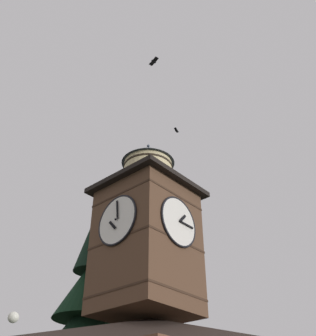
{
  "coord_description": "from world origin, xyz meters",
  "views": [
    {
      "loc": [
        13.84,
        10.57,
        1.48
      ],
      "look_at": [
        0.5,
        -1.25,
        13.46
      ],
      "focal_mm": 43.14,
      "sensor_mm": 36.0,
      "label": 1
    }
  ],
  "objects_px": {
    "flying_bird_low": "(154,61)",
    "clock_tower": "(147,231)",
    "flying_bird_high": "(176,130)",
    "moon": "(13,317)"
  },
  "relations": [
    {
      "from": "flying_bird_low",
      "to": "clock_tower",
      "type": "bearing_deg",
      "value": -134.43
    },
    {
      "from": "flying_bird_high",
      "to": "moon",
      "type": "bearing_deg",
      "value": -109.46
    },
    {
      "from": "clock_tower",
      "to": "moon",
      "type": "height_order",
      "value": "moon"
    },
    {
      "from": "clock_tower",
      "to": "moon",
      "type": "distance_m",
      "value": 44.48
    },
    {
      "from": "flying_bird_high",
      "to": "flying_bird_low",
      "type": "bearing_deg",
      "value": 29.43
    },
    {
      "from": "moon",
      "to": "flying_bird_high",
      "type": "relative_size",
      "value": 2.92
    },
    {
      "from": "moon",
      "to": "clock_tower",
      "type": "bearing_deg",
      "value": 67.59
    },
    {
      "from": "clock_tower",
      "to": "flying_bird_low",
      "type": "relative_size",
      "value": 15.22
    },
    {
      "from": "flying_bird_high",
      "to": "flying_bird_low",
      "type": "relative_size",
      "value": 0.85
    },
    {
      "from": "clock_tower",
      "to": "flying_bird_high",
      "type": "xyz_separation_m",
      "value": [
        -2.35,
        0.17,
        7.62
      ]
    }
  ]
}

